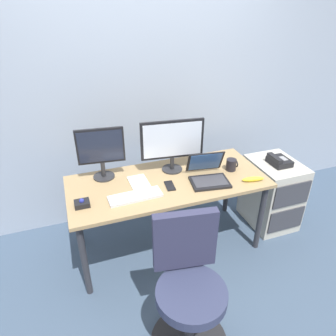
% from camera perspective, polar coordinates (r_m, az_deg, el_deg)
% --- Properties ---
extents(ground_plane, '(8.00, 8.00, 0.00)m').
position_cam_1_polar(ground_plane, '(3.03, 0.00, -13.86)').
color(ground_plane, '#3B4D62').
extents(back_wall, '(6.00, 0.10, 2.80)m').
position_cam_1_polar(back_wall, '(2.96, -4.75, 16.14)').
color(back_wall, '#94A1B2').
rests_on(back_wall, ground).
extents(desk, '(1.65, 0.72, 0.71)m').
position_cam_1_polar(desk, '(2.63, 0.00, -3.65)').
color(desk, '#9F8155').
rests_on(desk, ground).
extents(file_cabinet, '(0.42, 0.53, 0.68)m').
position_cam_1_polar(file_cabinet, '(3.27, 18.58, -4.42)').
color(file_cabinet, '#BAB6A6').
rests_on(file_cabinet, ground).
extents(desk_phone, '(0.17, 0.20, 0.09)m').
position_cam_1_polar(desk_phone, '(3.06, 19.74, 1.24)').
color(desk_phone, black).
rests_on(desk_phone, file_cabinet).
extents(office_chair, '(0.52, 0.52, 0.96)m').
position_cam_1_polar(office_chair, '(2.10, 3.83, -21.85)').
color(office_chair, black).
rests_on(office_chair, ground).
extents(monitor_main, '(0.54, 0.18, 0.46)m').
position_cam_1_polar(monitor_main, '(2.62, 0.80, 4.77)').
color(monitor_main, '#262628').
rests_on(monitor_main, desk).
extents(monitor_side, '(0.39, 0.18, 0.44)m').
position_cam_1_polar(monitor_side, '(2.57, -12.25, 3.21)').
color(monitor_side, '#262628').
rests_on(monitor_side, desk).
extents(keyboard, '(0.42, 0.15, 0.03)m').
position_cam_1_polar(keyboard, '(2.39, -6.05, -5.18)').
color(keyboard, silver).
rests_on(keyboard, desk).
extents(laptop, '(0.35, 0.36, 0.22)m').
position_cam_1_polar(laptop, '(2.60, 7.38, -1.17)').
color(laptop, black).
rests_on(laptop, desk).
extents(trackball_mouse, '(0.11, 0.09, 0.07)m').
position_cam_1_polar(trackball_mouse, '(2.37, -15.55, -6.29)').
color(trackball_mouse, black).
rests_on(trackball_mouse, desk).
extents(coffee_mug, '(0.10, 0.09, 0.10)m').
position_cam_1_polar(coffee_mug, '(2.78, 11.60, 0.61)').
color(coffee_mug, black).
rests_on(coffee_mug, desk).
extents(paper_notepad, '(0.15, 0.21, 0.01)m').
position_cam_1_polar(paper_notepad, '(2.57, -5.44, -2.56)').
color(paper_notepad, white).
rests_on(paper_notepad, desk).
extents(cell_phone, '(0.08, 0.15, 0.01)m').
position_cam_1_polar(cell_phone, '(2.51, 0.33, -3.29)').
color(cell_phone, black).
rests_on(cell_phone, desk).
extents(banana, '(0.19, 0.08, 0.04)m').
position_cam_1_polar(banana, '(2.67, 15.40, -1.99)').
color(banana, yellow).
rests_on(banana, desk).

